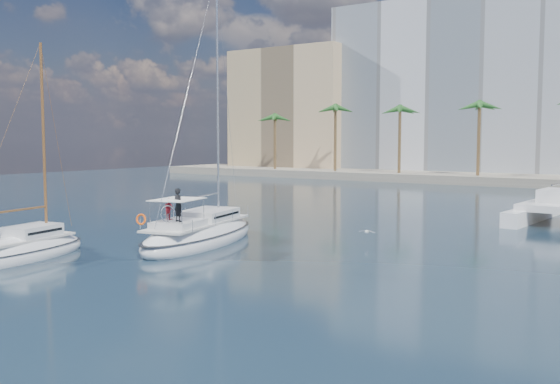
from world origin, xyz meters
The scene contains 9 objects.
ground centered at (0.00, 0.00, 0.00)m, with size 160.00×160.00×0.00m, color black.
quay centered at (0.00, 61.00, 0.60)m, with size 120.00×14.00×1.20m, color gray.
building_modern centered at (-12.00, 73.00, 14.00)m, with size 42.00×16.00×28.00m, color silver.
building_tan_left centered at (-42.00, 69.00, 11.00)m, with size 22.00×14.00×22.00m, color tan.
palm_left centered at (-34.00, 57.00, 10.28)m, with size 3.60×3.60×12.30m.
palm_centre centered at (0.00, 57.00, 10.28)m, with size 3.60×3.60×12.30m.
main_sloop centered at (-5.29, -0.30, 0.53)m, with size 6.15×12.18×17.29m.
small_sloop centered at (-9.74, -9.04, 0.43)m, with size 3.99×8.64×11.95m.
seagull centered at (2.74, 5.68, 0.64)m, with size 1.07×0.46×0.20m.
Camera 1 is at (19.07, -28.05, 6.24)m, focal length 40.00 mm.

